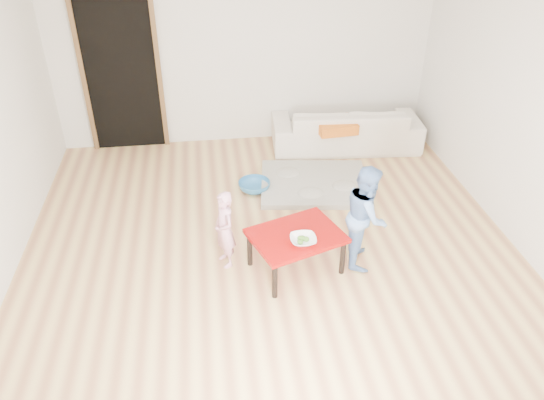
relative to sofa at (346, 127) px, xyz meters
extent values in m
cube|color=#AB7149|center=(-1.32, -2.05, -0.29)|extent=(5.00, 5.00, 0.01)
cube|color=white|center=(-1.32, 0.45, 1.01)|extent=(5.00, 0.02, 2.60)
cube|color=white|center=(1.18, -2.05, 1.01)|extent=(0.02, 5.00, 2.60)
imported|color=beige|center=(0.00, 0.00, 0.00)|extent=(2.04, 0.92, 0.58)
cube|color=orange|center=(-0.22, -0.26, 0.16)|extent=(0.53, 0.48, 0.13)
imported|color=white|center=(-1.09, -2.64, 0.15)|extent=(0.24, 0.24, 0.06)
imported|color=pink|center=(-1.79, -2.32, 0.11)|extent=(0.28, 0.34, 0.80)
imported|color=#5C8DD5|center=(-0.45, -2.44, 0.23)|extent=(0.51, 0.59, 1.04)
imported|color=teal|center=(-1.37, -1.00, -0.23)|extent=(0.38, 0.38, 0.12)
camera|label=1|loc=(-1.89, -6.42, 3.06)|focal=35.00mm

